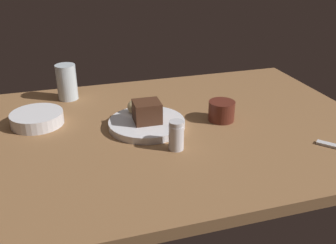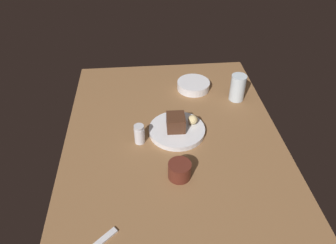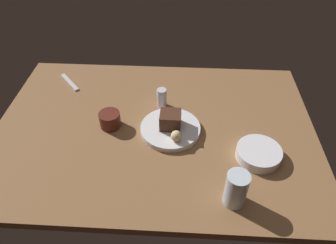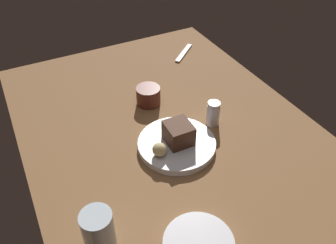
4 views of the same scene
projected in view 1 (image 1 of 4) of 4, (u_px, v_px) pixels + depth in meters
dining_table at (169, 131)px, 112.32cm from camera, size 120.00×84.00×3.00cm
dessert_plate at (147, 124)px, 111.11cm from camera, size 22.18×22.18×2.08cm
chocolate_cake_slice at (147, 112)px, 108.93cm from camera, size 7.73×7.22×6.04cm
bread_roll at (134, 107)px, 114.89cm from camera, size 3.87×3.87×3.87cm
salt_shaker at (176, 135)px, 98.21cm from camera, size 3.99×3.99×7.93cm
water_glass at (67, 82)px, 128.98cm from camera, size 6.71×6.71×12.01cm
side_bowl at (37, 118)px, 112.56cm from camera, size 15.22×15.22×3.69cm
coffee_cup at (221, 111)px, 114.87cm from camera, size 7.90×7.90×5.94cm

